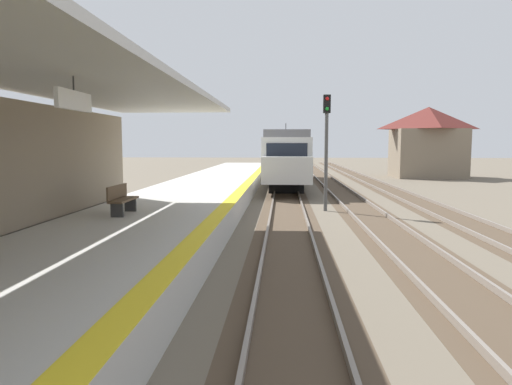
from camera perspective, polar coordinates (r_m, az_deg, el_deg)
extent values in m
cube|color=#B7B5AD|center=(15.09, -12.92, -4.03)|extent=(5.00, 80.00, 0.90)
cube|color=yellow|center=(14.55, -4.42, -2.45)|extent=(0.50, 80.00, 0.01)
cube|color=white|center=(9.51, -21.28, 10.40)|extent=(0.08, 1.40, 0.36)
cylinder|color=#333333|center=(9.54, -21.35, 12.28)|extent=(0.03, 0.03, 0.27)
cube|color=#4C3D2D|center=(18.51, 3.91, -3.47)|extent=(2.34, 120.00, 0.01)
cube|color=slate|center=(18.51, 1.68, -3.22)|extent=(0.08, 120.00, 0.15)
cube|color=slate|center=(18.52, 6.14, -3.24)|extent=(0.08, 120.00, 0.15)
cube|color=#4C3D2D|center=(18.86, 14.31, -3.47)|extent=(2.34, 120.00, 0.01)
cube|color=slate|center=(18.72, 12.15, -3.24)|extent=(0.08, 120.00, 0.15)
cube|color=slate|center=(19.00, 16.45, -3.22)|extent=(0.08, 120.00, 0.15)
cube|color=#4C3D2D|center=(19.79, 24.04, -3.37)|extent=(2.34, 120.00, 0.01)
cube|color=slate|center=(19.54, 22.07, -3.17)|extent=(0.08, 120.00, 0.15)
cube|color=slate|center=(20.05, 25.97, -3.11)|extent=(0.08, 120.00, 0.15)
cube|color=silver|center=(35.59, 3.66, 4.35)|extent=(2.90, 18.00, 2.70)
cube|color=slate|center=(35.58, 3.68, 6.88)|extent=(2.67, 18.00, 0.44)
cube|color=black|center=(26.56, 3.77, 4.71)|extent=(2.32, 0.06, 1.21)
cube|color=silver|center=(25.81, 3.77, 2.73)|extent=(2.78, 1.60, 1.49)
cube|color=black|center=(35.62, 6.02, 4.98)|extent=(0.04, 15.84, 0.86)
cylinder|color=#333333|center=(39.20, 3.65, 7.76)|extent=(0.06, 0.06, 0.90)
cube|color=black|center=(29.84, 3.70, 0.77)|extent=(2.17, 2.20, 0.72)
cube|color=black|center=(41.51, 3.60, 2.20)|extent=(2.17, 2.20, 0.72)
cylinder|color=#4C4C4C|center=(21.32, 8.52, 3.64)|extent=(0.16, 0.16, 4.40)
cube|color=black|center=(21.38, 8.63, 10.62)|extent=(0.32, 0.24, 0.80)
sphere|color=red|center=(21.26, 8.67, 11.24)|extent=(0.16, 0.16, 0.16)
sphere|color=green|center=(21.22, 8.66, 10.06)|extent=(0.16, 0.16, 0.16)
cube|color=brown|center=(14.72, -15.80, -0.85)|extent=(0.44, 1.60, 0.06)
cube|color=brown|center=(14.76, -16.56, 0.09)|extent=(0.06, 1.60, 0.40)
cube|color=#333333|center=(14.18, -16.57, -2.01)|extent=(0.36, 0.08, 0.44)
cube|color=#333333|center=(15.31, -15.05, -1.41)|extent=(0.36, 0.08, 0.44)
cube|color=#7F705B|center=(45.72, 20.13, 4.50)|extent=(6.00, 4.80, 4.40)
pyramid|color=maroon|center=(45.77, 20.27, 8.50)|extent=(6.60, 5.28, 2.00)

